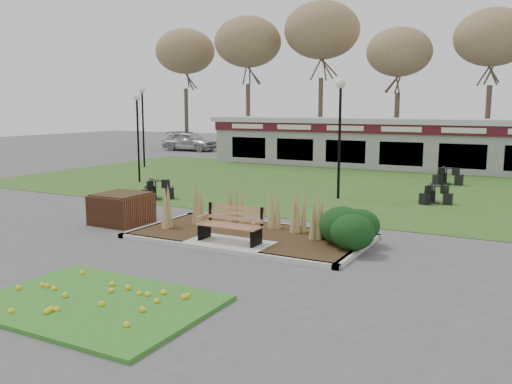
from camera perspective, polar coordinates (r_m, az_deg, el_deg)
The scene contains 17 objects.
ground at distance 13.96m, azimuth -3.10°, elevation -5.92°, with size 100.00×100.00×0.00m, color #515154.
lawn at distance 24.80m, azimuth 11.44°, elevation 0.53°, with size 34.00×16.00×0.02m, color #31551B.
flower_bed at distance 10.47m, azimuth -16.53°, elevation -11.05°, with size 4.20×3.00×0.16m.
planting_bed at distance 14.46m, azimuth 4.02°, elevation -3.91°, with size 6.75×3.40×1.27m.
park_bench at distance 14.03m, azimuth -2.59°, elevation -3.37°, with size 1.70×0.66×0.93m.
brick_planter at distance 17.23m, azimuth -13.97°, elevation -1.68°, with size 1.50×1.50×0.95m.
food_pavilion at distance 32.32m, azimuth 15.63°, elevation 4.93°, with size 24.60×3.40×2.90m.
tree_backdrop at distance 40.42m, azimuth 18.67°, elevation 15.34°, with size 47.24×5.24×10.36m.
lamp_post_mid_left at distance 26.23m, azimuth -12.38°, elevation 7.65°, with size 0.35×0.35×4.20m.
lamp_post_mid_right at distance 21.18m, azimuth 8.85°, elevation 8.35°, with size 0.39×0.39×4.65m.
lamp_post_far_left at distance 32.77m, azimuth -11.86°, elevation 8.57°, with size 0.39×0.39×4.73m.
bistro_set_a at distance 21.46m, azimuth -10.50°, elevation -0.06°, with size 1.37×1.23×0.73m.
bistro_set_b at distance 26.55m, azimuth 19.39°, elevation 1.32°, with size 1.27×1.44×0.77m.
bistro_set_d at distance 21.21m, azimuth 18.26°, elevation -0.53°, with size 1.12×1.26×0.67m.
car_silver at distance 44.50m, azimuth -7.02°, elevation 5.35°, with size 1.87×4.64×1.58m, color #AEAEB3.
car_black at distance 35.94m, azimuth 3.39°, elevation 4.40°, with size 1.49×4.29×1.41m, color black.
car_blue at distance 47.30m, azimuth -7.16°, elevation 5.45°, with size 1.96×4.83×1.40m, color navy.
Camera 1 is at (7.02, -11.52, 3.60)m, focal length 38.00 mm.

